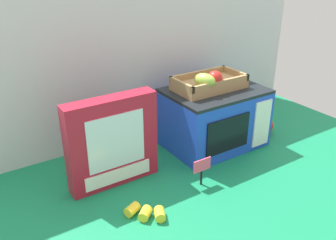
% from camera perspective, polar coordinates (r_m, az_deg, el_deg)
% --- Properties ---
extents(ground_plane, '(1.70, 1.70, 0.00)m').
position_cam_1_polar(ground_plane, '(1.41, 2.30, -6.55)').
color(ground_plane, '#147A4C').
rests_on(ground_plane, ground).
extents(display_back_panel, '(1.61, 0.03, 0.70)m').
position_cam_1_polar(display_back_panel, '(1.51, -4.29, 10.00)').
color(display_back_panel, silver).
rests_on(display_back_panel, ground).
extents(toy_microwave, '(0.38, 0.28, 0.24)m').
position_cam_1_polar(toy_microwave, '(1.50, 7.14, 0.40)').
color(toy_microwave, blue).
rests_on(toy_microwave, ground).
extents(food_groups_crate, '(0.28, 0.17, 0.09)m').
position_cam_1_polar(food_groups_crate, '(1.44, 6.40, 5.72)').
color(food_groups_crate, '#A37F51').
rests_on(food_groups_crate, toy_microwave).
extents(cookie_set_box, '(0.31, 0.07, 0.31)m').
position_cam_1_polar(cookie_set_box, '(1.23, -8.61, -3.40)').
color(cookie_set_box, '#B2192D').
rests_on(cookie_set_box, ground).
extents(price_sign, '(0.07, 0.01, 0.10)m').
position_cam_1_polar(price_sign, '(1.25, 5.28, -7.41)').
color(price_sign, black).
rests_on(price_sign, ground).
extents(loose_toy_banana, '(0.11, 0.11, 0.03)m').
position_cam_1_polar(loose_toy_banana, '(1.14, -3.49, -14.12)').
color(loose_toy_banana, yellow).
rests_on(loose_toy_banana, ground).
extents(loose_toy_apple, '(0.07, 0.07, 0.07)m').
position_cam_1_polar(loose_toy_apple, '(1.67, 14.80, -0.80)').
color(loose_toy_apple, red).
rests_on(loose_toy_apple, ground).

